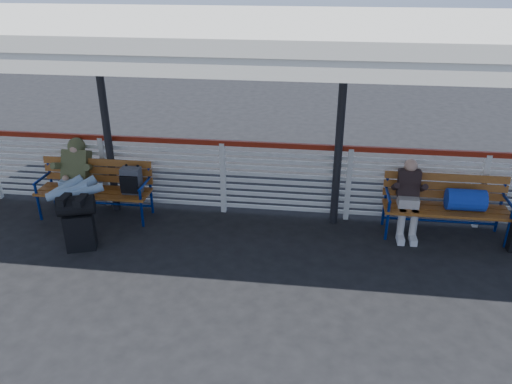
# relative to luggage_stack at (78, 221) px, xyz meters

# --- Properties ---
(ground) EXTENTS (60.00, 60.00, 0.00)m
(ground) POSITION_rel_luggage_stack_xyz_m (1.81, -0.47, -0.45)
(ground) COLOR black
(ground) RESTS_ON ground
(fence) EXTENTS (12.08, 0.08, 1.24)m
(fence) POSITION_rel_luggage_stack_xyz_m (1.81, 1.43, 0.21)
(fence) COLOR silver
(fence) RESTS_ON ground
(canopy) EXTENTS (12.60, 3.60, 3.16)m
(canopy) POSITION_rel_luggage_stack_xyz_m (1.81, 0.40, 2.59)
(canopy) COLOR silver
(canopy) RESTS_ON ground
(luggage_stack) EXTENTS (0.56, 0.42, 0.83)m
(luggage_stack) POSITION_rel_luggage_stack_xyz_m (0.00, 0.00, 0.00)
(luggage_stack) COLOR black
(luggage_stack) RESTS_ON ground
(bench_left) EXTENTS (1.80, 0.56, 0.92)m
(bench_left) POSITION_rel_luggage_stack_xyz_m (-0.03, 1.04, 0.13)
(bench_left) COLOR #A86320
(bench_left) RESTS_ON ground
(bench_right) EXTENTS (1.80, 0.56, 0.92)m
(bench_right) POSITION_rel_luggage_stack_xyz_m (5.34, 1.10, 0.13)
(bench_right) COLOR #A86320
(bench_right) RESTS_ON ground
(traveler_man) EXTENTS (0.93, 1.64, 0.77)m
(traveler_man) POSITION_rel_luggage_stack_xyz_m (-0.35, 0.69, 0.25)
(traveler_man) COLOR #9CB8D2
(traveler_man) RESTS_ON ground
(companion_person) EXTENTS (0.32, 0.66, 1.15)m
(companion_person) POSITION_rel_luggage_stack_xyz_m (4.68, 1.08, 0.14)
(companion_person) COLOR #BDB5AB
(companion_person) RESTS_ON ground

